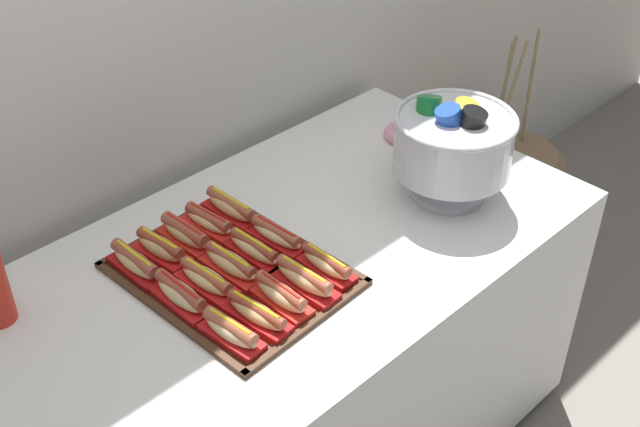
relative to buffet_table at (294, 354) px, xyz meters
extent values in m
cube|color=white|center=(0.00, 0.00, 0.00)|extent=(1.55, 0.85, 0.76)
cylinder|color=black|center=(0.67, -0.32, -0.40)|extent=(0.05, 0.05, 0.04)
cylinder|color=black|center=(0.67, 0.32, -0.40)|extent=(0.05, 0.05, 0.04)
cylinder|color=#896B4C|center=(1.22, 0.15, -0.18)|extent=(0.35, 0.35, 0.47)
torus|color=#896B4C|center=(1.22, 0.15, -0.37)|extent=(0.46, 0.46, 0.09)
torus|color=#896B4C|center=(1.22, 0.15, -0.28)|extent=(0.49, 0.49, 0.09)
torus|color=#896B4C|center=(1.22, 0.15, -0.18)|extent=(0.46, 0.46, 0.09)
torus|color=#896B4C|center=(1.22, 0.15, -0.09)|extent=(0.44, 0.44, 0.09)
torus|color=#896B4C|center=(1.22, 0.15, 0.01)|extent=(0.41, 0.41, 0.09)
cylinder|color=#937F56|center=(1.18, 0.19, 0.27)|extent=(0.06, 0.03, 0.43)
cylinder|color=#937F56|center=(1.28, 0.15, 0.29)|extent=(0.08, 0.05, 0.48)
cylinder|color=#937F56|center=(1.19, 0.20, 0.28)|extent=(0.04, 0.03, 0.45)
cylinder|color=#937F56|center=(1.16, 0.16, 0.28)|extent=(0.07, 0.05, 0.45)
cube|color=#472B19|center=(-0.17, 0.02, 0.38)|extent=(0.43, 0.55, 0.01)
cube|color=#472B19|center=(-0.16, -0.24, 0.39)|extent=(0.41, 0.04, 0.01)
cube|color=#472B19|center=(-0.19, 0.27, 0.39)|extent=(0.41, 0.04, 0.01)
cube|color=#472B19|center=(-0.37, 0.01, 0.39)|extent=(0.04, 0.53, 0.01)
cube|color=#472B19|center=(0.02, 0.03, 0.39)|extent=(0.04, 0.53, 0.01)
cube|color=red|center=(-0.31, -0.16, 0.39)|extent=(0.07, 0.16, 0.02)
ellipsoid|color=beige|center=(-0.31, -0.16, 0.42)|extent=(0.06, 0.15, 0.04)
cylinder|color=#A8563D|center=(-0.31, -0.16, 0.43)|extent=(0.04, 0.14, 0.03)
cylinder|color=yellow|center=(-0.31, -0.16, 0.44)|extent=(0.02, 0.12, 0.01)
cube|color=#B21414|center=(-0.24, -0.15, 0.39)|extent=(0.08, 0.17, 0.02)
ellipsoid|color=tan|center=(-0.24, -0.15, 0.42)|extent=(0.06, 0.16, 0.04)
cylinder|color=brown|center=(-0.24, -0.15, 0.43)|extent=(0.04, 0.16, 0.03)
cylinder|color=yellow|center=(-0.24, -0.15, 0.44)|extent=(0.02, 0.13, 0.01)
cube|color=red|center=(-0.16, -0.15, 0.39)|extent=(0.06, 0.16, 0.02)
ellipsoid|color=beige|center=(-0.16, -0.15, 0.42)|extent=(0.05, 0.15, 0.04)
cylinder|color=#A8563D|center=(-0.16, -0.15, 0.43)|extent=(0.03, 0.14, 0.03)
cylinder|color=red|center=(-0.16, -0.15, 0.44)|extent=(0.01, 0.12, 0.01)
cube|color=#B21414|center=(-0.09, -0.14, 0.39)|extent=(0.07, 0.18, 0.02)
ellipsoid|color=#E0BC7F|center=(-0.09, -0.14, 0.42)|extent=(0.06, 0.17, 0.04)
cylinder|color=#A8563D|center=(-0.09, -0.14, 0.43)|extent=(0.04, 0.15, 0.03)
cylinder|color=yellow|center=(-0.09, -0.14, 0.44)|extent=(0.01, 0.13, 0.01)
cube|color=#B21414|center=(-0.01, -0.14, 0.39)|extent=(0.06, 0.15, 0.02)
ellipsoid|color=beige|center=(-0.01, -0.14, 0.42)|extent=(0.05, 0.14, 0.04)
cylinder|color=brown|center=(-0.01, -0.14, 0.43)|extent=(0.03, 0.14, 0.03)
cylinder|color=yellow|center=(-0.01, -0.14, 0.44)|extent=(0.01, 0.12, 0.01)
cube|color=red|center=(-0.32, 0.01, 0.39)|extent=(0.07, 0.17, 0.02)
ellipsoid|color=beige|center=(-0.32, 0.01, 0.42)|extent=(0.05, 0.15, 0.04)
cylinder|color=#9E4C38|center=(-0.32, 0.01, 0.43)|extent=(0.03, 0.15, 0.03)
cylinder|color=red|center=(-0.32, 0.01, 0.45)|extent=(0.01, 0.13, 0.01)
cube|color=red|center=(-0.25, 0.01, 0.39)|extent=(0.08, 0.17, 0.02)
ellipsoid|color=#E0BC7F|center=(-0.25, 0.01, 0.41)|extent=(0.06, 0.15, 0.04)
cylinder|color=#A8563D|center=(-0.25, 0.01, 0.43)|extent=(0.04, 0.15, 0.03)
cylinder|color=yellow|center=(-0.25, 0.01, 0.44)|extent=(0.02, 0.13, 0.01)
cube|color=red|center=(-0.17, 0.02, 0.39)|extent=(0.07, 0.18, 0.02)
ellipsoid|color=tan|center=(-0.17, 0.02, 0.42)|extent=(0.06, 0.16, 0.04)
cylinder|color=#9E4C38|center=(-0.17, 0.02, 0.43)|extent=(0.03, 0.15, 0.03)
cylinder|color=yellow|center=(-0.17, 0.02, 0.44)|extent=(0.01, 0.13, 0.01)
cube|color=#B21414|center=(-0.10, 0.02, 0.39)|extent=(0.06, 0.17, 0.02)
ellipsoid|color=#E0BC7F|center=(-0.10, 0.02, 0.42)|extent=(0.05, 0.16, 0.04)
cylinder|color=brown|center=(-0.10, 0.02, 0.43)|extent=(0.03, 0.15, 0.03)
cylinder|color=yellow|center=(-0.10, 0.02, 0.44)|extent=(0.01, 0.12, 0.01)
cube|color=#B21414|center=(-0.02, 0.03, 0.39)|extent=(0.07, 0.17, 0.02)
ellipsoid|color=beige|center=(-0.02, 0.03, 0.42)|extent=(0.06, 0.16, 0.04)
cylinder|color=#A8563D|center=(-0.02, 0.03, 0.43)|extent=(0.04, 0.15, 0.03)
cylinder|color=red|center=(-0.02, 0.03, 0.44)|extent=(0.02, 0.12, 0.01)
cube|color=#B21414|center=(-0.33, 0.17, 0.39)|extent=(0.06, 0.17, 0.02)
ellipsoid|color=#E0BC7F|center=(-0.33, 0.17, 0.42)|extent=(0.05, 0.15, 0.04)
cylinder|color=#9E4C38|center=(-0.33, 0.17, 0.43)|extent=(0.03, 0.15, 0.03)
cylinder|color=yellow|center=(-0.33, 0.17, 0.44)|extent=(0.01, 0.13, 0.01)
cube|color=red|center=(-0.26, 0.18, 0.39)|extent=(0.08, 0.16, 0.02)
ellipsoid|color=tan|center=(-0.26, 0.18, 0.42)|extent=(0.07, 0.15, 0.04)
cylinder|color=brown|center=(-0.26, 0.18, 0.43)|extent=(0.04, 0.14, 0.03)
cylinder|color=yellow|center=(-0.26, 0.18, 0.44)|extent=(0.02, 0.12, 0.01)
cube|color=red|center=(-0.18, 0.18, 0.39)|extent=(0.07, 0.17, 0.02)
ellipsoid|color=tan|center=(-0.18, 0.18, 0.42)|extent=(0.06, 0.15, 0.04)
cylinder|color=#9E4C38|center=(-0.18, 0.18, 0.43)|extent=(0.04, 0.15, 0.03)
cylinder|color=red|center=(-0.18, 0.18, 0.44)|extent=(0.01, 0.13, 0.01)
cube|color=red|center=(-0.11, 0.19, 0.39)|extent=(0.08, 0.17, 0.02)
ellipsoid|color=#E0BC7F|center=(-0.11, 0.19, 0.41)|extent=(0.07, 0.15, 0.04)
cylinder|color=#9E4C38|center=(-0.11, 0.19, 0.43)|extent=(0.05, 0.14, 0.03)
cylinder|color=red|center=(-0.11, 0.19, 0.44)|extent=(0.02, 0.12, 0.01)
cube|color=#B21414|center=(-0.03, 0.19, 0.39)|extent=(0.07, 0.17, 0.02)
ellipsoid|color=tan|center=(-0.03, 0.19, 0.42)|extent=(0.06, 0.16, 0.04)
cylinder|color=#A8563D|center=(-0.03, 0.19, 0.43)|extent=(0.03, 0.16, 0.03)
cylinder|color=yellow|center=(-0.03, 0.19, 0.44)|extent=(0.01, 0.14, 0.01)
cylinder|color=silver|center=(0.45, -0.13, 0.39)|extent=(0.20, 0.20, 0.02)
cone|color=silver|center=(0.45, -0.13, 0.43)|extent=(0.07, 0.07, 0.07)
cylinder|color=silver|center=(0.45, -0.13, 0.54)|extent=(0.31, 0.31, 0.15)
torus|color=silver|center=(0.45, -0.13, 0.61)|extent=(0.32, 0.32, 0.02)
cylinder|color=yellow|center=(0.48, -0.12, 0.59)|extent=(0.09, 0.11, 0.14)
cylinder|color=#197A33|center=(0.43, -0.06, 0.59)|extent=(0.12, 0.11, 0.14)
cylinder|color=#1E47B2|center=(0.44, -0.13, 0.59)|extent=(0.12, 0.11, 0.14)
cylinder|color=black|center=(0.46, -0.16, 0.59)|extent=(0.09, 0.10, 0.13)
torus|color=pink|center=(0.59, 0.15, 0.40)|extent=(0.12, 0.12, 0.04)
camera|label=1|loc=(-1.04, -1.17, 1.63)|focal=45.49mm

